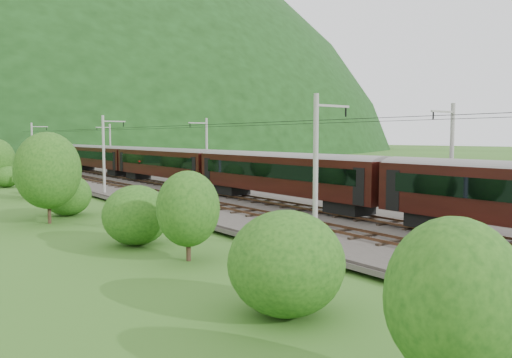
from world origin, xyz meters
TOP-DOWN VIEW (x-y plane):
  - ground at (0.00, 0.00)m, footprint 600.00×600.00m
  - railbed at (0.00, 10.00)m, footprint 14.00×220.00m
  - track_left at (-2.40, 10.00)m, footprint 2.40×220.00m
  - track_right at (2.40, 10.00)m, footprint 2.40×220.00m
  - catenary_left at (-6.12, 32.00)m, footprint 2.54×192.28m
  - catenary_right at (6.12, 32.00)m, footprint 2.54×192.28m
  - overhead_wires at (0.00, 10.00)m, footprint 4.83×198.00m
  - train at (2.40, 35.30)m, footprint 2.97×163.51m
  - hazard_post_near at (-0.75, 63.19)m, footprint 0.14×0.14m
  - hazard_post_far at (0.11, 25.07)m, footprint 0.16×0.16m
  - signal at (-3.53, 49.86)m, footprint 0.26×0.26m
  - vegetation_left at (-13.92, 25.62)m, footprint 8.54×145.60m
  - vegetation_right at (11.44, 13.63)m, footprint 6.09×105.40m

SIDE VIEW (x-z plane):
  - ground at x=0.00m, z-range 0.00..0.00m
  - railbed at x=0.00m, z-range 0.00..0.30m
  - track_left at x=-2.40m, z-range 0.24..0.51m
  - track_right at x=2.40m, z-range 0.24..0.51m
  - hazard_post_near at x=-0.75m, z-range 0.30..1.62m
  - hazard_post_far at x=0.11m, z-range 0.30..1.84m
  - vegetation_right at x=11.44m, z-range -0.16..3.03m
  - signal at x=-3.53m, z-range 0.50..2.84m
  - vegetation_left at x=-13.92m, z-range -0.81..5.97m
  - train at x=2.40m, z-range 0.94..6.10m
  - catenary_left at x=-6.12m, z-range 0.50..8.50m
  - catenary_right at x=6.12m, z-range 0.50..8.50m
  - overhead_wires at x=0.00m, z-range 7.08..7.12m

